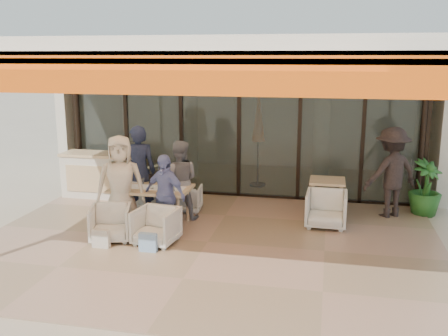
# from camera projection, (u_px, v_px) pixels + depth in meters

# --- Properties ---
(ground) EXTENTS (70.00, 70.00, 0.00)m
(ground) POSITION_uv_depth(u_px,v_px,m) (208.00, 243.00, 8.70)
(ground) COLOR #C6B293
(ground) RESTS_ON ground
(terrace_floor) EXTENTS (8.00, 6.00, 0.01)m
(terrace_floor) POSITION_uv_depth(u_px,v_px,m) (208.00, 243.00, 8.69)
(terrace_floor) COLOR tan
(terrace_floor) RESTS_ON ground
(terrace_structure) EXTENTS (8.00, 6.00, 3.40)m
(terrace_structure) POSITION_uv_depth(u_px,v_px,m) (202.00, 52.00, 7.73)
(terrace_structure) COLOR silver
(terrace_structure) RESTS_ON ground
(glass_storefront) EXTENTS (8.08, 0.10, 3.20)m
(glass_storefront) POSITION_uv_depth(u_px,v_px,m) (239.00, 128.00, 11.20)
(glass_storefront) COLOR #9EADA3
(glass_storefront) RESTS_ON ground
(interior_block) EXTENTS (9.05, 3.62, 3.52)m
(interior_block) POSITION_uv_depth(u_px,v_px,m) (255.00, 93.00, 13.27)
(interior_block) COLOR silver
(interior_block) RESTS_ON ground
(host_counter) EXTENTS (1.85, 0.65, 1.04)m
(host_counter) POSITION_uv_depth(u_px,v_px,m) (103.00, 175.00, 11.38)
(host_counter) COLOR silver
(host_counter) RESTS_ON ground
(dining_table) EXTENTS (1.50, 0.90, 0.93)m
(dining_table) POSITION_uv_depth(u_px,v_px,m) (151.00, 190.00, 9.50)
(dining_table) COLOR #E2C889
(dining_table) RESTS_ON ground
(chair_far_left) EXTENTS (0.62, 0.58, 0.62)m
(chair_far_left) POSITION_uv_depth(u_px,v_px,m) (149.00, 195.00, 10.57)
(chair_far_left) COLOR white
(chair_far_left) RESTS_ON ground
(chair_far_right) EXTENTS (0.65, 0.62, 0.61)m
(chair_far_right) POSITION_uv_depth(u_px,v_px,m) (187.00, 197.00, 10.40)
(chair_far_right) COLOR white
(chair_far_right) RESTS_ON ground
(chair_near_left) EXTENTS (0.84, 0.81, 0.70)m
(chair_near_left) POSITION_uv_depth(u_px,v_px,m) (111.00, 222.00, 8.75)
(chair_near_left) COLOR white
(chair_near_left) RESTS_ON ground
(chair_near_right) EXTENTS (0.76, 0.73, 0.71)m
(chair_near_right) POSITION_uv_depth(u_px,v_px,m) (156.00, 225.00, 8.58)
(chair_near_right) COLOR white
(chair_near_right) RESTS_ON ground
(diner_navy) EXTENTS (0.79, 0.65, 1.87)m
(diner_navy) POSITION_uv_depth(u_px,v_px,m) (139.00, 171.00, 9.95)
(diner_navy) COLOR #181E34
(diner_navy) RESTS_ON ground
(diner_grey) EXTENTS (0.87, 0.74, 1.59)m
(diner_grey) POSITION_uv_depth(u_px,v_px,m) (179.00, 180.00, 9.81)
(diner_grey) COLOR slate
(diner_grey) RESTS_ON ground
(diner_cream) EXTENTS (1.02, 0.84, 1.80)m
(diner_cream) POSITION_uv_depth(u_px,v_px,m) (121.00, 184.00, 9.10)
(diner_cream) COLOR beige
(diner_cream) RESTS_ON ground
(diner_periwinkle) EXTENTS (0.95, 0.64, 1.49)m
(diner_periwinkle) POSITION_uv_depth(u_px,v_px,m) (165.00, 195.00, 8.97)
(diner_periwinkle) COLOR #7380BF
(diner_periwinkle) RESTS_ON ground
(tote_bag_cream) EXTENTS (0.30, 0.10, 0.34)m
(tote_bag_cream) POSITION_uv_depth(u_px,v_px,m) (101.00, 239.00, 8.41)
(tote_bag_cream) COLOR silver
(tote_bag_cream) RESTS_ON ground
(tote_bag_blue) EXTENTS (0.30, 0.10, 0.34)m
(tote_bag_blue) POSITION_uv_depth(u_px,v_px,m) (148.00, 243.00, 8.24)
(tote_bag_blue) COLOR #99BFD8
(tote_bag_blue) RESTS_ON ground
(side_table) EXTENTS (0.70, 0.70, 0.74)m
(side_table) POSITION_uv_depth(u_px,v_px,m) (327.00, 185.00, 10.09)
(side_table) COLOR #E2C889
(side_table) RESTS_ON ground
(side_chair) EXTENTS (0.77, 0.72, 0.77)m
(side_chair) POSITION_uv_depth(u_px,v_px,m) (326.00, 208.00, 9.43)
(side_chair) COLOR white
(side_chair) RESTS_ON ground
(standing_woman) EXTENTS (1.37, 1.20, 1.83)m
(standing_woman) POSITION_uv_depth(u_px,v_px,m) (391.00, 173.00, 9.92)
(standing_woman) COLOR black
(standing_woman) RESTS_ON ground
(potted_palm) EXTENTS (0.91, 0.91, 1.15)m
(potted_palm) POSITION_uv_depth(u_px,v_px,m) (425.00, 188.00, 10.12)
(potted_palm) COLOR #1E5919
(potted_palm) RESTS_ON ground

